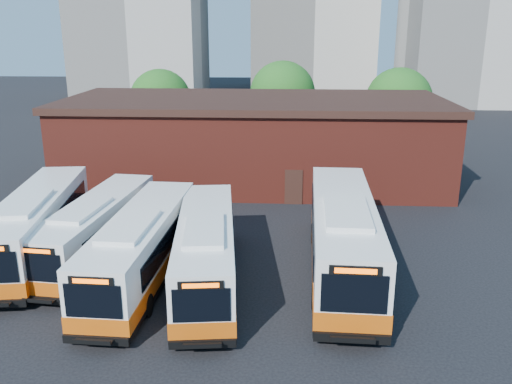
# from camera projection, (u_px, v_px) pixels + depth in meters

# --- Properties ---
(ground) EXTENTS (220.00, 220.00, 0.00)m
(ground) POSITION_uv_depth(u_px,v_px,m) (227.00, 303.00, 23.61)
(ground) COLOR black
(bus_farwest) EXTENTS (4.27, 12.91, 3.46)m
(bus_farwest) POSITION_uv_depth(u_px,v_px,m) (37.00, 227.00, 28.12)
(bus_farwest) COLOR white
(bus_farwest) RESTS_ON ground
(bus_west) EXTENTS (3.44, 11.73, 3.15)m
(bus_west) POSITION_uv_depth(u_px,v_px,m) (97.00, 231.00, 27.99)
(bus_west) COLOR white
(bus_west) RESTS_ON ground
(bus_midwest) EXTENTS (3.01, 12.42, 3.36)m
(bus_midwest) POSITION_uv_depth(u_px,v_px,m) (142.00, 250.00, 25.36)
(bus_midwest) COLOR white
(bus_midwest) RESTS_ON ground
(bus_mideast) EXTENTS (3.86, 12.28, 3.30)m
(bus_mideast) POSITION_uv_depth(u_px,v_px,m) (206.00, 253.00, 25.06)
(bus_mideast) COLOR white
(bus_mideast) RESTS_ON ground
(bus_east) EXTENTS (3.41, 14.08, 3.81)m
(bus_east) POSITION_uv_depth(u_px,v_px,m) (343.00, 239.00, 26.10)
(bus_east) COLOR white
(bus_east) RESTS_ON ground
(transit_worker) EXTENTS (0.54, 0.72, 1.79)m
(transit_worker) POSITION_uv_depth(u_px,v_px,m) (217.00, 302.00, 21.88)
(transit_worker) COLOR black
(transit_worker) RESTS_ON ground
(depot_building) EXTENTS (28.60, 12.60, 6.40)m
(depot_building) POSITION_uv_depth(u_px,v_px,m) (254.00, 139.00, 41.76)
(depot_building) COLOR maroon
(depot_building) RESTS_ON ground
(tree_west) EXTENTS (6.00, 6.00, 7.65)m
(tree_west) POSITION_uv_depth(u_px,v_px,m) (161.00, 100.00, 53.35)
(tree_west) COLOR #382314
(tree_west) RESTS_ON ground
(tree_mid) EXTENTS (6.56, 6.56, 8.36)m
(tree_mid) POSITION_uv_depth(u_px,v_px,m) (283.00, 94.00, 54.48)
(tree_mid) COLOR #382314
(tree_mid) RESTS_ON ground
(tree_east) EXTENTS (6.24, 6.24, 7.96)m
(tree_east) POSITION_uv_depth(u_px,v_px,m) (399.00, 101.00, 51.10)
(tree_east) COLOR #382314
(tree_east) RESTS_ON ground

